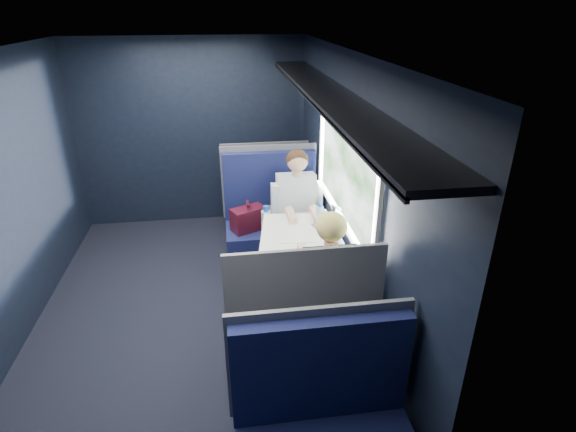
{
  "coord_description": "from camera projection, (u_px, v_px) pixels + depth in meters",
  "views": [
    {
      "loc": [
        0.4,
        -3.49,
        2.61
      ],
      "look_at": [
        0.9,
        0.0,
        0.95
      ],
      "focal_mm": 28.0,
      "sensor_mm": 36.0,
      "label": 1
    }
  ],
  "objects": [
    {
      "name": "woman",
      "position": [
        328.0,
        281.0,
        3.38
      ],
      "size": [
        0.53,
        0.56,
        1.32
      ],
      "color": "black",
      "rests_on": "ground"
    },
    {
      "name": "seat_bay_near",
      "position": [
        271.0,
        226.0,
        4.89
      ],
      "size": [
        1.04,
        0.62,
        1.26
      ],
      "color": "#0D113A",
      "rests_on": "ground"
    },
    {
      "name": "man",
      "position": [
        298.0,
        207.0,
        4.65
      ],
      "size": [
        0.53,
        0.56,
        1.32
      ],
      "color": "black",
      "rests_on": "ground"
    },
    {
      "name": "papers",
      "position": [
        294.0,
        234.0,
        4.03
      ],
      "size": [
        0.71,
        0.93,
        0.01
      ],
      "primitive_type": "cube",
      "rotation": [
        0.0,
        0.0,
        -0.15
      ],
      "color": "white",
      "rests_on": "table"
    },
    {
      "name": "bottle_small",
      "position": [
        320.0,
        215.0,
        4.16
      ],
      "size": [
        0.07,
        0.07,
        0.24
      ],
      "color": "silver",
      "rests_on": "table"
    },
    {
      "name": "room_shell",
      "position": [
        179.0,
        163.0,
        3.56
      ],
      "size": [
        3.0,
        4.4,
        2.4
      ],
      "color": "black",
      "rests_on": "ground"
    },
    {
      "name": "seat_bay_far",
      "position": [
        298.0,
        331.0,
        3.33
      ],
      "size": [
        1.04,
        0.62,
        1.26
      ],
      "color": "#0D113A",
      "rests_on": "ground"
    },
    {
      "name": "cup",
      "position": [
        323.0,
        215.0,
        4.3
      ],
      "size": [
        0.07,
        0.07,
        0.09
      ],
      "primitive_type": "cylinder",
      "color": "white",
      "rests_on": "table"
    },
    {
      "name": "table",
      "position": [
        303.0,
        244.0,
        4.04
      ],
      "size": [
        0.62,
        1.0,
        0.74
      ],
      "color": "#54565E",
      "rests_on": "ground"
    },
    {
      "name": "ground",
      "position": [
        193.0,
        314.0,
        4.19
      ],
      "size": [
        2.8,
        4.2,
        0.01
      ],
      "primitive_type": "cube",
      "color": "black"
    },
    {
      "name": "laptop",
      "position": [
        334.0,
        223.0,
        4.11
      ],
      "size": [
        0.31,
        0.35,
        0.22
      ],
      "color": "silver",
      "rests_on": "table"
    },
    {
      "name": "seat_row_front",
      "position": [
        264.0,
        195.0,
        5.73
      ],
      "size": [
        1.04,
        0.51,
        1.16
      ],
      "color": "#0D113A",
      "rests_on": "ground"
    }
  ]
}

